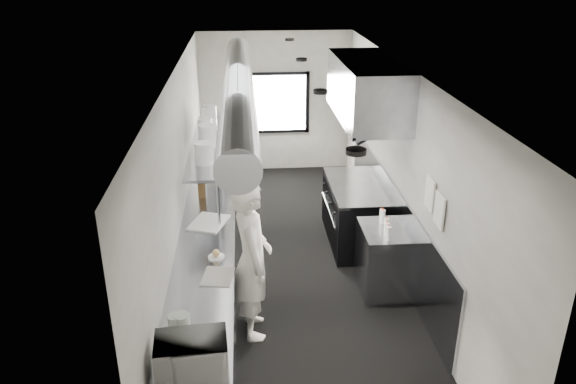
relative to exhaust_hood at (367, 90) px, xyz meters
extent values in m
cube|color=black|center=(-1.10, -0.70, -2.39)|extent=(3.00, 8.00, 0.01)
cube|color=beige|center=(-1.10, -0.70, 0.41)|extent=(3.00, 8.00, 0.01)
cube|color=beige|center=(-1.10, 3.30, -0.99)|extent=(3.00, 0.02, 2.80)
cube|color=beige|center=(-2.60, -0.70, -0.99)|extent=(0.02, 8.00, 2.80)
cube|color=beige|center=(0.40, -0.70, -0.99)|extent=(0.02, 8.00, 2.80)
cube|color=#90949D|center=(0.38, -0.40, -1.84)|extent=(0.03, 5.50, 1.10)
cylinder|color=#929599|center=(-1.80, -0.30, 0.16)|extent=(0.40, 6.40, 0.40)
cube|color=white|center=(-1.10, 3.26, -0.99)|extent=(1.20, 0.03, 1.10)
cube|color=black|center=(-1.10, 3.28, -0.42)|extent=(1.36, 0.03, 0.08)
cube|color=black|center=(-1.10, 3.28, -1.57)|extent=(1.36, 0.03, 0.08)
cube|color=black|center=(-1.74, 3.28, -0.99)|extent=(0.08, 0.03, 1.25)
cube|color=black|center=(-0.46, 3.28, -0.99)|extent=(0.08, 0.03, 1.25)
cube|color=#90949D|center=(0.00, 0.00, 0.01)|extent=(0.80, 2.20, 0.80)
cube|color=#90949D|center=(-0.38, 0.00, -0.38)|extent=(0.05, 2.20, 0.05)
cube|color=black|center=(-0.08, 0.00, -0.33)|extent=(0.50, 2.10, 0.28)
cube|color=#90949D|center=(-2.25, -1.20, -1.94)|extent=(0.70, 6.00, 0.90)
cube|color=#90949D|center=(-2.30, 0.30, -0.84)|extent=(0.45, 3.00, 0.04)
cylinder|color=#90949D|center=(-2.10, -1.10, -1.17)|extent=(0.04, 0.04, 0.66)
cylinder|color=#90949D|center=(-2.10, 0.30, -1.17)|extent=(0.04, 0.04, 0.66)
cylinder|color=#90949D|center=(-2.10, 1.70, -1.17)|extent=(0.04, 0.04, 0.66)
cube|color=black|center=(-0.05, 0.00, -1.94)|extent=(0.85, 1.60, 0.90)
cube|color=#90949D|center=(-0.05, 0.00, -1.47)|extent=(0.85, 1.60, 0.04)
cube|color=#90949D|center=(-0.46, 0.00, -1.94)|extent=(0.03, 1.55, 0.80)
cylinder|color=#90949D|center=(-0.49, 0.00, -1.84)|extent=(0.03, 1.30, 0.03)
cube|color=#90949D|center=(0.05, -1.40, -1.94)|extent=(0.65, 0.80, 0.90)
cube|color=#90949D|center=(-2.25, 2.50, -1.94)|extent=(0.70, 1.20, 0.90)
cube|color=white|center=(0.37, -1.90, -0.79)|extent=(0.02, 0.28, 0.38)
cube|color=white|center=(0.37, -2.25, -0.84)|extent=(0.02, 0.28, 0.38)
imported|color=white|center=(-1.70, -2.13, -1.43)|extent=(0.53, 0.74, 1.92)
imported|color=silver|center=(-2.23, -3.87, -1.32)|extent=(0.58, 0.46, 0.33)
cylinder|color=#A4B0A2|center=(-2.39, -3.20, -1.43)|extent=(0.18, 0.18, 0.11)
cylinder|color=#A4B0A2|center=(-2.45, -3.20, -1.44)|extent=(0.18, 0.18, 0.10)
cube|color=silver|center=(-2.08, -2.37, -1.49)|extent=(0.38, 0.45, 0.01)
cylinder|color=white|center=(-2.11, -1.95, -1.48)|extent=(0.25, 0.25, 0.02)
sphere|color=tan|center=(-2.11, -1.95, -1.43)|extent=(0.09, 0.09, 0.09)
cube|color=silver|center=(-2.24, -1.03, -1.48)|extent=(0.57, 0.65, 0.02)
cube|color=brown|center=(-2.38, -0.10, -1.37)|extent=(0.13, 0.24, 0.25)
cylinder|color=white|center=(-2.28, -0.59, -0.68)|extent=(0.31, 0.31, 0.29)
cylinder|color=white|center=(-2.27, 0.12, -0.66)|extent=(0.33, 0.33, 0.33)
cylinder|color=white|center=(-2.32, 0.52, -0.67)|extent=(0.27, 0.27, 0.31)
cylinder|color=white|center=(-2.28, 1.00, -0.63)|extent=(0.32, 0.32, 0.38)
cylinder|color=silver|center=(-0.01, -1.69, -1.40)|extent=(0.07, 0.07, 0.18)
cylinder|color=silver|center=(-0.01, -1.57, -1.40)|extent=(0.07, 0.07, 0.17)
cylinder|color=silver|center=(0.02, -1.44, -1.40)|extent=(0.07, 0.07, 0.17)
cylinder|color=silver|center=(0.03, -1.22, -1.40)|extent=(0.08, 0.08, 0.19)
cylinder|color=silver|center=(0.03, -1.14, -1.41)|extent=(0.07, 0.07, 0.16)
camera|label=1|loc=(-1.74, -7.64, 1.76)|focal=34.77mm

